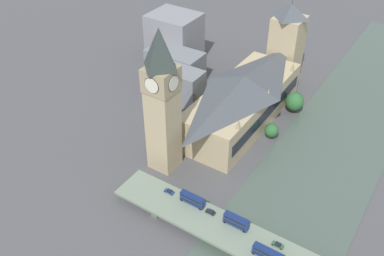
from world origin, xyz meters
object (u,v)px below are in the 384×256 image
(parliament_hall, at_px, (243,99))
(car_southbound_mid, at_px, (169,191))
(double_decker_bus_rear, at_px, (192,199))
(car_northbound_lead, at_px, (211,212))
(victoria_tower, at_px, (286,43))
(road_bridge, at_px, (266,251))
(double_decker_bus_lead, at_px, (268,254))
(car_southbound_tail, at_px, (278,245))
(double_decker_bus_mid, at_px, (236,221))
(clock_tower, at_px, (162,99))

(parliament_hall, relative_size, car_southbound_mid, 18.82)
(double_decker_bus_rear, xyz_separation_m, car_northbound_lead, (-8.81, 0.20, -1.96))
(victoria_tower, relative_size, road_bridge, 0.39)
(double_decker_bus_lead, relative_size, car_southbound_tail, 2.67)
(parliament_hall, distance_m, car_southbound_tail, 86.24)
(car_southbound_tail, bearing_deg, double_decker_bus_lead, 83.35)
(road_bridge, bearing_deg, double_decker_bus_mid, -14.31)
(double_decker_bus_rear, xyz_separation_m, car_southbound_tail, (-37.75, 0.34, -2.00))
(double_decker_bus_lead, bearing_deg, clock_tower, -21.68)
(double_decker_bus_rear, bearing_deg, road_bridge, 173.24)
(car_northbound_lead, distance_m, car_southbound_mid, 20.32)
(clock_tower, bearing_deg, double_decker_bus_lead, 158.32)
(car_southbound_mid, height_order, car_southbound_tail, car_southbound_mid)
(victoria_tower, height_order, car_northbound_lead, victoria_tower)
(road_bridge, relative_size, double_decker_bus_lead, 11.14)
(victoria_tower, height_order, double_decker_bus_lead, victoria_tower)
(car_northbound_lead, xyz_separation_m, car_southbound_mid, (20.32, -0.18, -0.03))
(double_decker_bus_rear, relative_size, car_northbound_lead, 2.77)
(clock_tower, height_order, car_southbound_tail, clock_tower)
(clock_tower, relative_size, car_southbound_tail, 15.42)
(victoria_tower, distance_m, car_northbound_lead, 125.18)
(clock_tower, relative_size, double_decker_bus_rear, 6.33)
(double_decker_bus_lead, bearing_deg, double_decker_bus_rear, -11.30)
(victoria_tower, xyz_separation_m, car_southbound_tail, (-51.36, 121.99, -17.94))
(victoria_tower, xyz_separation_m, double_decker_bus_lead, (-50.54, 129.03, -16.02))
(double_decker_bus_mid, height_order, car_northbound_lead, double_decker_bus_mid)
(victoria_tower, xyz_separation_m, double_decker_bus_mid, (-33.89, 122.07, -15.83))
(car_northbound_lead, relative_size, car_southbound_tail, 0.88)
(double_decker_bus_mid, bearing_deg, victoria_tower, -74.48)
(car_southbound_tail, bearing_deg, car_northbound_lead, -0.28)
(victoria_tower, relative_size, double_decker_bus_mid, 4.96)
(road_bridge, bearing_deg, parliament_hall, -56.35)
(car_southbound_mid, bearing_deg, double_decker_bus_rear, -179.92)
(parliament_hall, bearing_deg, car_southbound_tail, 126.68)
(car_southbound_mid, bearing_deg, parliament_hall, -88.30)
(clock_tower, height_order, victoria_tower, clock_tower)
(clock_tower, xyz_separation_m, car_southbound_tail, (-64.66, 18.33, -30.62))
(double_decker_bus_mid, relative_size, car_southbound_mid, 2.39)
(double_decker_bus_mid, bearing_deg, car_southbound_mid, -0.72)
(victoria_tower, bearing_deg, double_decker_bus_mid, 105.52)
(victoria_tower, distance_m, double_decker_bus_mid, 127.67)
(car_southbound_tail, bearing_deg, victoria_tower, -67.17)
(parliament_hall, height_order, victoria_tower, victoria_tower)
(double_decker_bus_rear, distance_m, car_northbound_lead, 9.03)
(parliament_hall, xyz_separation_m, victoria_tower, (0.06, -53.11, 10.10))
(parliament_hall, relative_size, car_northbound_lead, 20.85)
(double_decker_bus_lead, relative_size, double_decker_bus_rear, 1.10)
(double_decker_bus_mid, xyz_separation_m, car_southbound_mid, (31.80, -0.40, -2.11))
(double_decker_bus_lead, distance_m, double_decker_bus_mid, 18.04)
(clock_tower, xyz_separation_m, double_decker_bus_lead, (-63.84, 25.37, -28.70))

